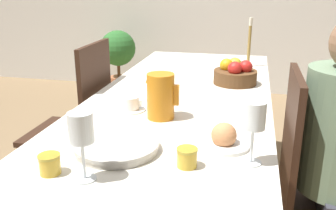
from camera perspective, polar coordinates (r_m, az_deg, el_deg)
name	(u,v)px	position (r m, az deg, el deg)	size (l,w,h in m)	color
dining_table	(182,111)	(1.90, 2.20, -0.91)	(0.86, 2.18, 0.75)	silver
chair_person_side	(317,191)	(1.61, 21.75, -12.03)	(0.42, 0.42, 0.98)	#331E14
chair_opposite	(79,124)	(2.20, -13.46, -2.81)	(0.42, 0.42, 0.98)	#331E14
red_pitcher	(161,96)	(1.53, -1.13, 1.41)	(0.14, 0.11, 0.19)	orange
wine_glass_water	(254,118)	(1.15, 12.96, -1.97)	(0.07, 0.07, 0.20)	white
wine_glass_juice	(81,131)	(1.06, -13.10, -3.94)	(0.07, 0.07, 0.20)	white
teacup_near_person	(130,105)	(1.64, -5.76, 0.05)	(0.13, 0.13, 0.06)	white
teacup_across	(155,84)	(1.96, -2.05, 3.22)	(0.13, 0.13, 0.06)	white
serving_tray	(117,146)	(1.27, -7.83, -6.28)	(0.29, 0.29, 0.03)	#B7B2A8
bread_plate	(224,139)	(1.30, 8.49, -5.07)	(0.18, 0.18, 0.09)	white
jam_jar_amber	(187,157)	(1.15, 2.93, -7.85)	(0.07, 0.07, 0.06)	gold
jam_jar_red	(50,163)	(1.17, -17.58, -8.45)	(0.07, 0.07, 0.06)	gold
fruit_bowl	(235,74)	(2.08, 10.19, 4.69)	(0.23, 0.23, 0.13)	brown
candlestick_tall	(249,48)	(2.51, 12.23, 8.50)	(0.06, 0.06, 0.31)	olive
potted_plant	(118,54)	(4.35, -7.62, 7.76)	(0.40, 0.40, 0.75)	#A8603D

